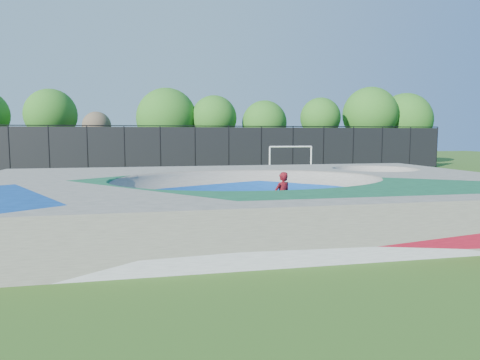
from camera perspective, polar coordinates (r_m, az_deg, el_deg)
name	(u,v)px	position (r m, az deg, el deg)	size (l,w,h in m)	color
ground	(249,215)	(17.31, 1.15, -4.66)	(120.00, 120.00, 0.00)	#2B5116
skate_deck	(249,196)	(17.19, 1.16, -2.20)	(22.00, 14.00, 1.50)	gray
skater	(282,197)	(15.84, 5.67, -2.27)	(0.68, 0.45, 1.86)	#A80D18
skateboard	(282,221)	(16.00, 5.64, -5.48)	(0.78, 0.22, 0.05)	black
soccer_goal	(291,155)	(34.13, 6.78, 3.33)	(3.56, 0.12, 2.35)	white
fence	(195,148)	(37.79, -6.01, 4.29)	(48.09, 0.09, 4.04)	black
treeline	(212,117)	(43.10, -3.74, 8.39)	(53.19, 6.77, 8.33)	#4C3726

